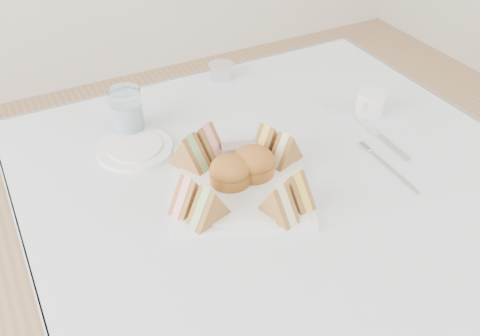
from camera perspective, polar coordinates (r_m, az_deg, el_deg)
name	(u,v)px	position (r m, az deg, el deg)	size (l,w,h in m)	color
table	(281,300)	(1.35, 4.42, -13.87)	(0.90, 0.90, 0.74)	brown
tablecloth	(290,182)	(1.08, 5.35, -1.47)	(1.02, 1.02, 0.01)	white
serving_plate	(240,186)	(1.05, 0.00, -1.89)	(0.27, 0.27, 0.01)	white
sandwich_fl_a	(189,192)	(0.98, -5.43, -2.61)	(0.08, 0.04, 0.07)	brown
sandwich_fl_b	(208,204)	(0.95, -3.42, -3.81)	(0.08, 0.04, 0.07)	brown
sandwich_fr_a	(295,188)	(0.99, 5.89, -2.10)	(0.08, 0.04, 0.07)	brown
sandwich_fr_b	(279,201)	(0.96, 4.22, -3.51)	(0.08, 0.04, 0.07)	brown
sandwich_bl_a	(189,151)	(1.08, -5.41, 1.86)	(0.09, 0.04, 0.08)	brown
sandwich_bl_b	(206,140)	(1.10, -3.67, 2.97)	(0.09, 0.04, 0.08)	brown
sandwich_br_a	(285,148)	(1.09, 4.87, 2.14)	(0.08, 0.04, 0.07)	brown
sandwich_br_b	(267,139)	(1.11, 2.92, 3.09)	(0.08, 0.04, 0.07)	brown
scone_left	(230,171)	(1.04, -1.06, -0.36)	(0.08, 0.08, 0.05)	#A97833
scone_right	(253,163)	(1.06, 1.43, 0.58)	(0.08, 0.08, 0.06)	#A97833
pastry_slice	(240,152)	(1.10, -0.05, 1.71)	(0.07, 0.03, 0.04)	tan
side_plate	(135,149)	(1.18, -11.15, 2.04)	(0.16, 0.16, 0.01)	white
water_glass	(127,111)	(1.22, -12.00, 5.92)	(0.07, 0.07, 0.11)	white
tea_strainer	(221,72)	(1.43, -2.04, 10.21)	(0.07, 0.07, 0.04)	silver
knife	(382,138)	(1.24, 14.87, 3.14)	(0.01, 0.19, 0.00)	silver
fork	(393,171)	(1.14, 15.99, -0.34)	(0.01, 0.16, 0.00)	silver
creamer_jug	(370,103)	(1.31, 13.72, 6.76)	(0.07, 0.07, 0.06)	white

